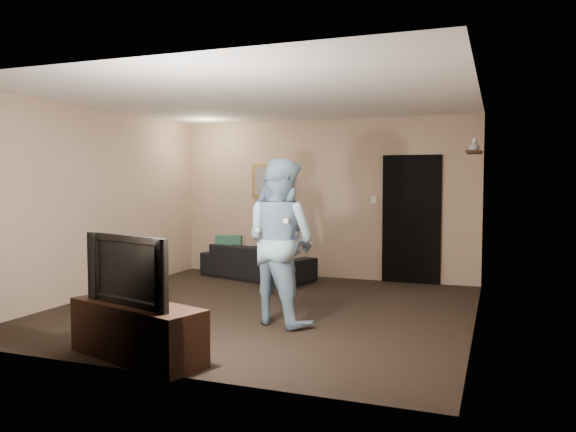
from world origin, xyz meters
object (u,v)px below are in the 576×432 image
at_px(tv_console, 137,331).
at_px(television, 136,269).
at_px(sofa, 257,262).
at_px(wii_player_right, 281,242).
at_px(wii_player_left, 278,227).

relative_size(tv_console, television, 1.30).
distance_m(sofa, television, 4.27).
bearing_deg(television, tv_console, 0.00).
relative_size(sofa, wii_player_right, 1.04).
distance_m(tv_console, wii_player_right, 1.92).
bearing_deg(tv_console, wii_player_right, 82.68).
distance_m(wii_player_left, wii_player_right, 1.54).
height_order(sofa, television, television).
bearing_deg(sofa, television, 116.70).
bearing_deg(sofa, wii_player_left, 143.55).
distance_m(television, wii_player_left, 3.07).
bearing_deg(wii_player_right, sofa, 119.07).
height_order(wii_player_left, wii_player_right, wii_player_left).
distance_m(sofa, tv_console, 4.23).
height_order(sofa, wii_player_right, wii_player_right).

